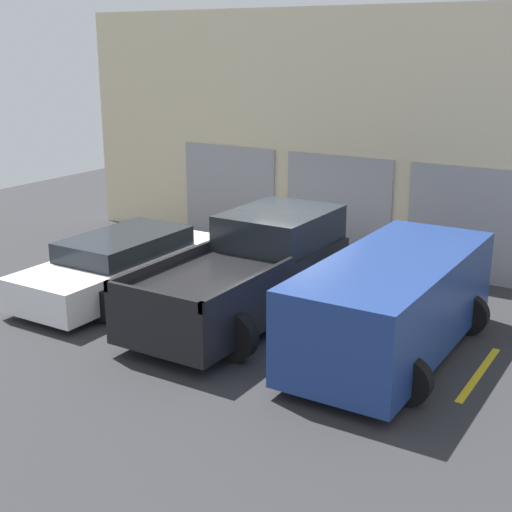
{
  "coord_description": "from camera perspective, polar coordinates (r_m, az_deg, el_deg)",
  "views": [
    {
      "loc": [
        6.75,
        -11.92,
        4.92
      ],
      "look_at": [
        0.0,
        -1.01,
        1.1
      ],
      "focal_mm": 50.0,
      "sensor_mm": 36.0,
      "label": 1
    }
  ],
  "objects": [
    {
      "name": "sedan_white",
      "position": [
        14.88,
        -10.61,
        -0.67
      ],
      "size": [
        2.2,
        4.78,
        1.2
      ],
      "color": "white",
      "rests_on": "ground"
    },
    {
      "name": "parking_stripe_right",
      "position": [
        11.75,
        17.41,
        -8.97
      ],
      "size": [
        0.12,
        2.2,
        0.01
      ],
      "primitive_type": "cube",
      "color": "gold",
      "rests_on": "ground"
    },
    {
      "name": "parking_stripe_left",
      "position": [
        14.14,
        -6.14,
        -3.86
      ],
      "size": [
        0.12,
        2.2,
        0.01
      ],
      "primitive_type": "cube",
      "color": "gold",
      "rests_on": "ground"
    },
    {
      "name": "pickup_truck",
      "position": [
        13.3,
        -0.45,
        -1.25
      ],
      "size": [
        2.56,
        5.11,
        1.8
      ],
      "color": "black",
      "rests_on": "ground"
    },
    {
      "name": "parking_stripe_far_left",
      "position": [
        16.02,
        -14.46,
        -1.83
      ],
      "size": [
        0.12,
        2.2,
        0.01
      ],
      "primitive_type": "cube",
      "color": "gold",
      "rests_on": "ground"
    },
    {
      "name": "ground_plane",
      "position": [
        14.56,
        2.1,
        -3.18
      ],
      "size": [
        28.0,
        28.0,
        0.0
      ],
      "primitive_type": "plane",
      "color": "#2D2D30"
    },
    {
      "name": "parking_stripe_centre",
      "position": [
        12.67,
        4.48,
        -6.31
      ],
      "size": [
        0.12,
        2.2,
        0.01
      ],
      "primitive_type": "cube",
      "color": "gold",
      "rests_on": "ground"
    },
    {
      "name": "shophouse_building",
      "position": [
        16.78,
        7.84,
        9.24
      ],
      "size": [
        15.15,
        0.68,
        5.74
      ],
      "color": "beige",
      "rests_on": "ground"
    },
    {
      "name": "sedan_side",
      "position": [
        11.8,
        10.92,
        -3.66
      ],
      "size": [
        2.38,
        4.88,
        1.65
      ],
      "color": "navy",
      "rests_on": "ground"
    }
  ]
}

